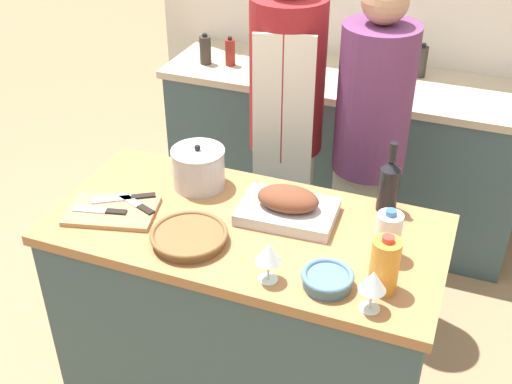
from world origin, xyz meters
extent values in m
cube|color=#3D565B|center=(0.00, 0.00, 0.44)|extent=(1.37, 0.66, 0.89)
cube|color=#A37042|center=(0.00, 0.00, 0.91)|extent=(1.42, 0.68, 0.04)
cube|color=#3D565B|center=(0.00, 1.46, 0.44)|extent=(1.94, 0.58, 0.88)
cube|color=beige|center=(0.00, 1.46, 0.90)|extent=(1.99, 0.60, 0.04)
cube|color=#BCBCC1|center=(0.12, 0.10, 0.95)|extent=(0.36, 0.25, 0.04)
ellipsoid|color=brown|center=(0.12, 0.10, 1.00)|extent=(0.23, 0.15, 0.08)
cylinder|color=brown|center=(-0.14, -0.16, 0.94)|extent=(0.25, 0.25, 0.03)
torus|color=brown|center=(-0.14, -0.16, 0.96)|extent=(0.27, 0.27, 0.02)
cube|color=#AD7F51|center=(-0.49, -0.10, 0.93)|extent=(0.36, 0.28, 0.02)
cylinder|color=#B7B7BC|center=(-0.27, 0.19, 1.00)|extent=(0.20, 0.20, 0.14)
cylinder|color=#B7B7BC|center=(-0.27, 0.19, 1.08)|extent=(0.21, 0.21, 0.01)
sphere|color=black|center=(-0.27, 0.19, 1.09)|extent=(0.02, 0.02, 0.02)
cylinder|color=slate|center=(0.36, -0.21, 0.95)|extent=(0.15, 0.15, 0.04)
torus|color=slate|center=(0.36, -0.21, 0.97)|extent=(0.17, 0.17, 0.02)
cylinder|color=orange|center=(0.52, -0.16, 1.02)|extent=(0.09, 0.09, 0.18)
cylinder|color=red|center=(0.52, -0.16, 1.12)|extent=(0.04, 0.04, 0.02)
cylinder|color=white|center=(0.50, 0.01, 1.01)|extent=(0.09, 0.09, 0.16)
cylinder|color=#3360B2|center=(0.50, 0.01, 1.10)|extent=(0.04, 0.04, 0.02)
cylinder|color=black|center=(0.45, 0.28, 1.01)|extent=(0.07, 0.07, 0.17)
cone|color=black|center=(0.45, 0.28, 1.11)|extent=(0.07, 0.07, 0.03)
cylinder|color=black|center=(0.45, 0.28, 1.17)|extent=(0.03, 0.03, 0.07)
cylinder|color=silver|center=(0.51, -0.26, 0.93)|extent=(0.06, 0.06, 0.00)
cylinder|color=silver|center=(0.51, -0.26, 0.97)|extent=(0.01, 0.01, 0.07)
cone|color=silver|center=(0.51, -0.26, 1.04)|extent=(0.08, 0.08, 0.07)
cylinder|color=silver|center=(0.18, -0.25, 0.93)|extent=(0.06, 0.06, 0.00)
cylinder|color=silver|center=(0.18, -0.25, 0.96)|extent=(0.01, 0.01, 0.07)
cone|color=silver|center=(0.18, -0.25, 1.04)|extent=(0.08, 0.08, 0.07)
cube|color=#B7B7BC|center=(-0.52, -0.05, 0.95)|extent=(0.14, 0.10, 0.01)
cube|color=black|center=(-0.42, 0.01, 0.95)|extent=(0.09, 0.07, 0.01)
cube|color=#B7B7BC|center=(-0.45, -0.03, 0.95)|extent=(0.12, 0.07, 0.01)
cube|color=black|center=(-0.37, -0.07, 0.95)|extent=(0.08, 0.05, 0.01)
cube|color=#B7B7BC|center=(-0.56, -0.14, 0.95)|extent=(0.13, 0.06, 0.01)
cube|color=black|center=(-0.46, -0.12, 0.95)|extent=(0.08, 0.04, 0.01)
cylinder|color=#332D28|center=(-0.79, 1.37, 1.00)|extent=(0.06, 0.06, 0.16)
cylinder|color=black|center=(-0.79, 1.37, 1.08)|extent=(0.03, 0.03, 0.02)
cylinder|color=maroon|center=(-0.65, 1.40, 0.99)|extent=(0.06, 0.06, 0.15)
cylinder|color=black|center=(-0.65, 1.40, 1.07)|extent=(0.02, 0.02, 0.02)
cylinder|color=#332D28|center=(0.36, 1.61, 1.00)|extent=(0.06, 0.06, 0.17)
cylinder|color=black|center=(0.36, 1.61, 1.09)|extent=(0.02, 0.02, 0.02)
cube|color=beige|center=(-0.11, 0.78, 0.41)|extent=(0.30, 0.24, 0.83)
cylinder|color=maroon|center=(-0.11, 0.78, 1.18)|extent=(0.33, 0.33, 0.69)
cube|color=silver|center=(-0.08, 0.62, 0.98)|extent=(0.26, 0.07, 0.88)
cube|color=beige|center=(0.27, 0.79, 0.39)|extent=(0.28, 0.21, 0.79)
cylinder|color=#663360|center=(0.27, 0.79, 1.12)|extent=(0.32, 0.32, 0.66)
sphere|color=tan|center=(0.27, 0.79, 1.54)|extent=(0.19, 0.19, 0.19)
camera|label=1|loc=(0.70, -1.72, 2.27)|focal=45.00mm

